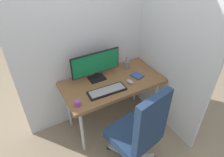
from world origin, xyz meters
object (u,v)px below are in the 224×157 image
at_px(mouse, 130,82).
at_px(notebook, 137,76).
at_px(office_chair, 139,132).
at_px(keyboard, 107,91).
at_px(pen_holder, 126,65).
at_px(desk_clamp_accessory, 78,103).
at_px(monitor, 96,64).

bearing_deg(mouse, notebook, 14.27).
xyz_separation_m(office_chair, keyboard, (-0.04, 0.61, 0.13)).
height_order(mouse, pen_holder, pen_holder).
distance_m(notebook, desk_clamp_accessory, 0.90).
height_order(mouse, notebook, mouse).
relative_size(notebook, desk_clamp_accessory, 2.41).
relative_size(keyboard, desk_clamp_accessory, 7.61).
relative_size(mouse, notebook, 0.70).
relative_size(monitor, mouse, 6.15).
bearing_deg(office_chair, keyboard, 93.60).
distance_m(monitor, mouse, 0.48).
relative_size(office_chair, keyboard, 2.48).
distance_m(keyboard, pen_holder, 0.57).
height_order(office_chair, mouse, office_chair).
relative_size(monitor, pen_holder, 3.56).
height_order(pen_holder, notebook, pen_holder).
height_order(office_chair, desk_clamp_accessory, office_chair).
xyz_separation_m(pen_holder, notebook, (0.02, -0.23, -0.05)).
height_order(keyboard, pen_holder, pen_holder).
bearing_deg(pen_holder, keyboard, -146.32).
bearing_deg(notebook, office_chair, -139.96).
xyz_separation_m(office_chair, mouse, (0.29, 0.61, 0.14)).
relative_size(pen_holder, notebook, 1.21).
xyz_separation_m(office_chair, monitor, (-0.03, 0.91, 0.33)).
xyz_separation_m(keyboard, pen_holder, (0.47, 0.32, 0.04)).
bearing_deg(monitor, keyboard, -92.20).
bearing_deg(office_chair, monitor, 91.66).
bearing_deg(desk_clamp_accessory, keyboard, 7.81).
distance_m(office_chair, desk_clamp_accessory, 0.72).
bearing_deg(notebook, mouse, -171.09).
distance_m(keyboard, mouse, 0.33).
height_order(monitor, mouse, monitor).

